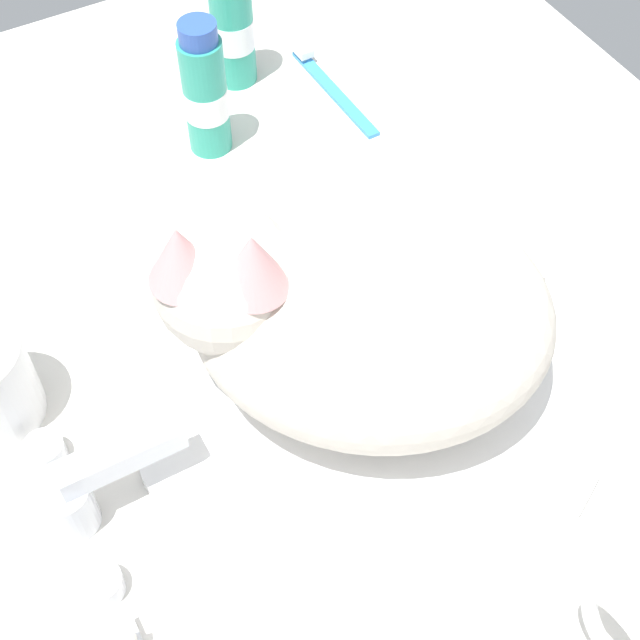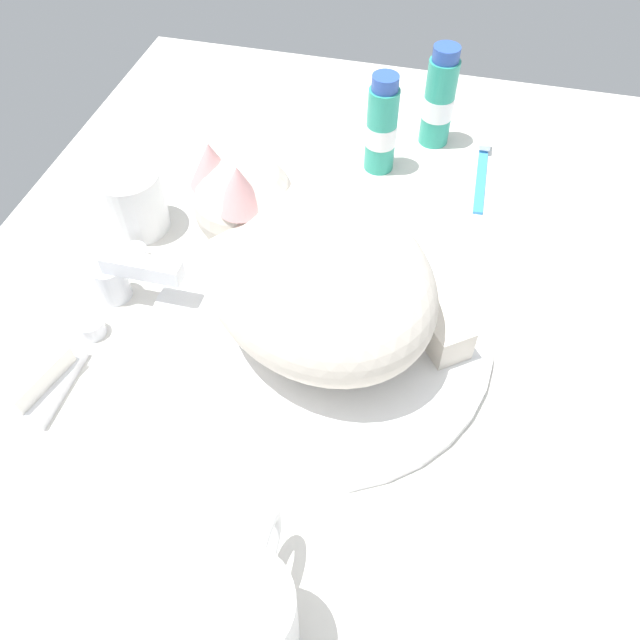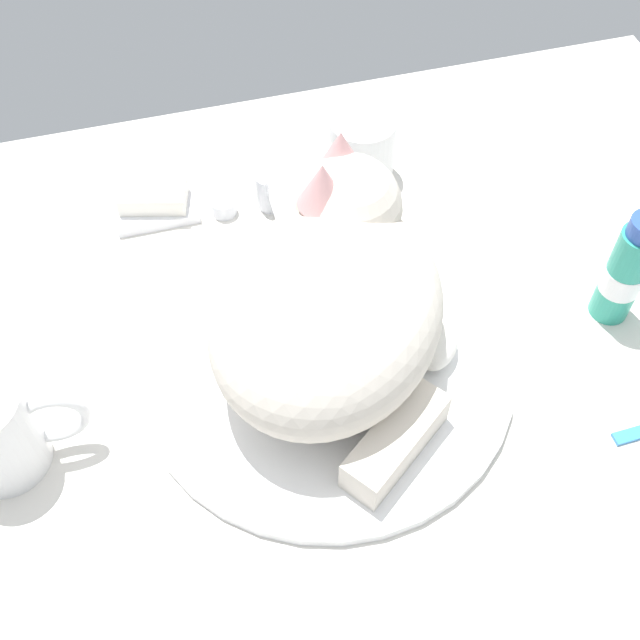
{
  "view_description": "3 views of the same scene",
  "coord_description": "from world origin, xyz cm",
  "px_view_note": "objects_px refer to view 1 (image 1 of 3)",
  "views": [
    {
      "loc": [
        -31.35,
        21.29,
        57.92
      ],
      "look_at": [
        2.35,
        2.65,
        6.8
      ],
      "focal_mm": 51.95,
      "sensor_mm": 36.0,
      "label": 1
    },
    {
      "loc": [
        -40.11,
        -10.11,
        52.49
      ],
      "look_at": [
        -2.78,
        -0.86,
        5.85
      ],
      "focal_mm": 36.05,
      "sensor_mm": 36.0,
      "label": 2
    },
    {
      "loc": [
        -11.47,
        -39.88,
        63.45
      ],
      "look_at": [
        -0.65,
        -0.01,
        7.82
      ],
      "focal_mm": 44.34,
      "sensor_mm": 36.0,
      "label": 3
    }
  ],
  "objects_px": {
    "toothpaste_bottle": "(205,92)",
    "mouthwash_bottle": "(232,23)",
    "cat": "(353,309)",
    "faucet": "(84,494)",
    "toothbrush": "(329,84)"
  },
  "relations": [
    {
      "from": "cat",
      "to": "toothpaste_bottle",
      "type": "height_order",
      "value": "cat"
    },
    {
      "from": "cat",
      "to": "mouthwash_bottle",
      "type": "xyz_separation_m",
      "value": [
        0.36,
        -0.08,
        -0.03
      ]
    },
    {
      "from": "toothpaste_bottle",
      "to": "mouthwash_bottle",
      "type": "relative_size",
      "value": 0.96
    },
    {
      "from": "toothpaste_bottle",
      "to": "toothbrush",
      "type": "height_order",
      "value": "toothpaste_bottle"
    },
    {
      "from": "cat",
      "to": "toothbrush",
      "type": "relative_size",
      "value": 2.2
    },
    {
      "from": "faucet",
      "to": "toothbrush",
      "type": "relative_size",
      "value": 0.96
    },
    {
      "from": "cat",
      "to": "toothpaste_bottle",
      "type": "distance_m",
      "value": 0.29
    },
    {
      "from": "cat",
      "to": "toothpaste_bottle",
      "type": "bearing_deg",
      "value": -3.78
    },
    {
      "from": "faucet",
      "to": "toothbrush",
      "type": "height_order",
      "value": "faucet"
    },
    {
      "from": "faucet",
      "to": "mouthwash_bottle",
      "type": "height_order",
      "value": "mouthwash_bottle"
    },
    {
      "from": "mouthwash_bottle",
      "to": "toothpaste_bottle",
      "type": "bearing_deg",
      "value": 140.41
    },
    {
      "from": "mouthwash_bottle",
      "to": "toothbrush",
      "type": "bearing_deg",
      "value": -129.04
    },
    {
      "from": "faucet",
      "to": "toothpaste_bottle",
      "type": "bearing_deg",
      "value": -37.55
    },
    {
      "from": "toothpaste_bottle",
      "to": "mouthwash_bottle",
      "type": "xyz_separation_m",
      "value": [
        0.08,
        -0.06,
        0.0
      ]
    },
    {
      "from": "faucet",
      "to": "toothpaste_bottle",
      "type": "distance_m",
      "value": 0.37
    }
  ]
}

